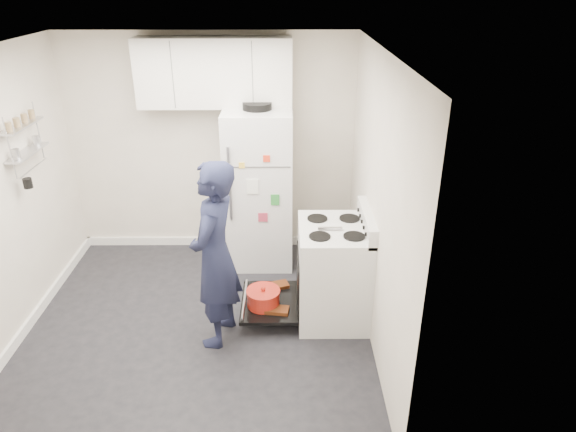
{
  "coord_description": "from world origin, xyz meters",
  "views": [
    {
      "loc": [
        0.82,
        -3.98,
        3.03
      ],
      "look_at": [
        0.85,
        0.19,
        1.05
      ],
      "focal_mm": 32.0,
      "sensor_mm": 36.0,
      "label": 1
    }
  ],
  "objects_px": {
    "open_oven_door": "(267,299)",
    "refrigerator": "(259,188)",
    "person": "(215,256)",
    "electric_range": "(332,273)"
  },
  "relations": [
    {
      "from": "open_oven_door",
      "to": "refrigerator",
      "type": "height_order",
      "value": "refrigerator"
    },
    {
      "from": "person",
      "to": "refrigerator",
      "type": "bearing_deg",
      "value": 180.0
    },
    {
      "from": "person",
      "to": "open_oven_door",
      "type": "bearing_deg",
      "value": 137.1
    },
    {
      "from": "refrigerator",
      "to": "open_oven_door",
      "type": "bearing_deg",
      "value": -84.67
    },
    {
      "from": "electric_range",
      "to": "person",
      "type": "distance_m",
      "value": 1.15
    },
    {
      "from": "electric_range",
      "to": "open_oven_door",
      "type": "relative_size",
      "value": 1.57
    },
    {
      "from": "open_oven_door",
      "to": "refrigerator",
      "type": "relative_size",
      "value": 0.38
    },
    {
      "from": "electric_range",
      "to": "open_oven_door",
      "type": "distance_m",
      "value": 0.67
    },
    {
      "from": "refrigerator",
      "to": "person",
      "type": "height_order",
      "value": "refrigerator"
    },
    {
      "from": "open_oven_door",
      "to": "refrigerator",
      "type": "xyz_separation_m",
      "value": [
        -0.11,
        1.14,
        0.69
      ]
    }
  ]
}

